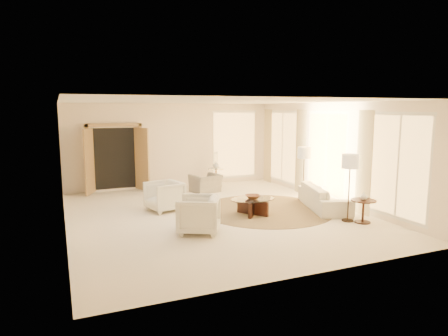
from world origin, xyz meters
name	(u,v)px	position (x,y,z in m)	size (l,w,h in m)	color
room	(215,159)	(0.00, 0.00, 1.40)	(7.04, 8.04, 2.83)	#F1E4CC
windows_right	(328,154)	(3.45, 0.10, 1.35)	(0.10, 6.40, 2.40)	#FFC566
window_back_corner	(235,145)	(2.30, 3.95, 1.35)	(1.70, 0.10, 2.40)	#FFC566
curtains_right	(308,153)	(3.40, 1.00, 1.30)	(0.06, 5.20, 2.60)	tan
french_doors	(115,158)	(-1.90, 3.82, 1.07)	(1.95, 0.66, 2.16)	#A68552
area_rug	(266,209)	(1.39, -0.08, 0.01)	(3.50, 3.50, 0.01)	#45351F
sofa	(324,197)	(2.88, -0.55, 0.31)	(2.11, 0.83, 0.62)	silver
armchair_left	(164,195)	(-1.08, 0.88, 0.42)	(0.82, 0.76, 0.84)	silver
armchair_right	(198,213)	(-0.87, -1.23, 0.43)	(0.85, 0.79, 0.87)	silver
accent_chair	(206,180)	(0.71, 2.64, 0.38)	(0.87, 0.56, 0.76)	gray
coffee_table	(253,205)	(0.84, -0.40, 0.26)	(1.15, 1.15, 0.42)	black
end_table	(363,207)	(2.90, -2.00, 0.37)	(0.57, 0.57, 0.54)	black
side_table	(216,175)	(1.36, 3.40, 0.37)	(0.53, 0.53, 0.62)	#30221B
floor_lamp_near	(304,155)	(2.90, 0.45, 1.32)	(0.38, 0.38, 1.55)	#30221B
floor_lamp_far	(350,164)	(2.66, -1.75, 1.35)	(0.39, 0.39, 1.59)	#30221B
bowl	(253,197)	(0.84, -0.40, 0.46)	(0.37, 0.37, 0.09)	brown
end_vase	(364,196)	(2.90, -2.00, 0.63)	(0.18, 0.18, 0.19)	white
side_vase	(216,165)	(1.36, 3.40, 0.74)	(0.23, 0.23, 0.25)	white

